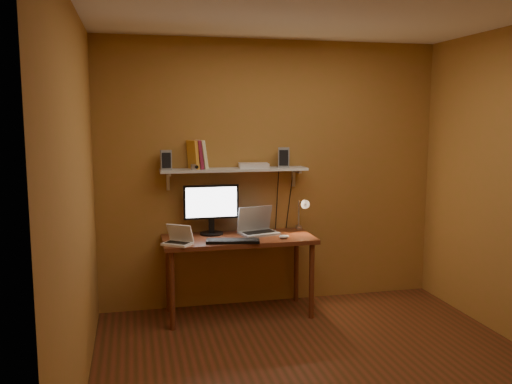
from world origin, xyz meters
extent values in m
cube|color=maroon|center=(0.00, 0.00, -0.01)|extent=(3.40, 3.20, 0.02)
cube|color=silver|center=(0.00, 0.00, 2.61)|extent=(3.40, 3.20, 0.02)
cube|color=#A16631|center=(0.00, 1.61, 1.30)|extent=(3.40, 0.02, 2.60)
cube|color=#A16631|center=(0.00, -1.61, 1.30)|extent=(3.40, 0.02, 2.60)
cube|color=#A16631|center=(-1.71, 0.00, 1.30)|extent=(0.02, 3.20, 2.60)
cube|color=#632F17|center=(-0.40, 1.28, 0.73)|extent=(1.40, 0.60, 0.04)
cylinder|color=#632F17|center=(-1.04, 1.04, 0.35)|extent=(0.05, 0.05, 0.71)
cylinder|color=#632F17|center=(0.24, 1.04, 0.35)|extent=(0.05, 0.05, 0.71)
cylinder|color=#632F17|center=(-1.04, 1.52, 0.35)|extent=(0.05, 0.05, 0.71)
cylinder|color=#632F17|center=(0.24, 1.52, 0.35)|extent=(0.05, 0.05, 0.71)
cube|color=silver|center=(-0.40, 1.47, 1.36)|extent=(1.40, 0.25, 0.02)
cube|color=silver|center=(-1.02, 1.58, 1.26)|extent=(0.03, 0.03, 0.18)
cube|color=silver|center=(0.22, 1.58, 1.26)|extent=(0.03, 0.03, 0.18)
cylinder|color=black|center=(-0.63, 1.46, 0.76)|extent=(0.22, 0.22, 0.02)
cube|color=black|center=(-0.63, 1.46, 0.84)|extent=(0.05, 0.04, 0.16)
cube|color=black|center=(-0.63, 1.46, 1.06)|extent=(0.52, 0.03, 0.32)
cube|color=white|center=(-0.63, 1.44, 1.06)|extent=(0.48, 0.01, 0.28)
cube|color=gray|center=(-0.19, 1.36, 0.76)|extent=(0.40, 0.32, 0.02)
cube|color=black|center=(-0.19, 1.36, 0.77)|extent=(0.32, 0.20, 0.00)
cube|color=gray|center=(-0.21, 1.45, 0.89)|extent=(0.36, 0.16, 0.24)
cube|color=#141A41|center=(-0.21, 1.45, 0.89)|extent=(0.31, 0.13, 0.20)
cube|color=white|center=(-0.99, 1.09, 0.76)|extent=(0.29, 0.27, 0.02)
cube|color=black|center=(-0.99, 1.09, 0.77)|extent=(0.22, 0.19, 0.00)
cube|color=white|center=(-0.96, 1.14, 0.85)|extent=(0.24, 0.20, 0.16)
cube|color=black|center=(-0.96, 1.14, 0.85)|extent=(0.21, 0.17, 0.13)
cube|color=black|center=(-0.49, 1.08, 0.76)|extent=(0.50, 0.25, 0.03)
ellipsoid|color=white|center=(-0.01, 1.13, 0.77)|extent=(0.11, 0.08, 0.03)
cube|color=silver|center=(0.26, 1.52, 0.74)|extent=(0.05, 0.06, 0.08)
cylinder|color=silver|center=(0.26, 1.52, 0.89)|extent=(0.02, 0.02, 0.28)
cylinder|color=silver|center=(0.26, 1.44, 1.03)|extent=(0.01, 0.16, 0.01)
cone|color=silver|center=(0.26, 1.36, 1.03)|extent=(0.09, 0.09, 0.09)
sphere|color=#FFE0A5|center=(0.26, 1.34, 1.03)|extent=(0.04, 0.04, 0.04)
cube|color=gray|center=(-1.04, 1.48, 1.47)|extent=(0.10, 0.10, 0.18)
cube|color=gray|center=(0.08, 1.46, 1.47)|extent=(0.13, 0.13, 0.19)
cube|color=gold|center=(-0.79, 1.49, 1.51)|extent=(0.11, 0.19, 0.27)
cube|color=maroon|center=(-0.76, 1.49, 1.51)|extent=(0.12, 0.19, 0.27)
cube|color=#F5F6BF|center=(-0.72, 1.49, 1.51)|extent=(0.13, 0.20, 0.27)
cube|color=silver|center=(-0.78, 1.42, 1.40)|extent=(0.09, 0.05, 0.05)
cylinder|color=black|center=(-0.78, 1.40, 1.40)|extent=(0.04, 0.03, 0.03)
cube|color=white|center=(-0.22, 1.46, 1.40)|extent=(0.30, 0.22, 0.05)
camera|label=1|loc=(-1.35, -3.56, 1.86)|focal=38.00mm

